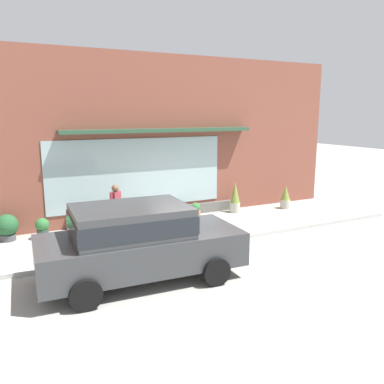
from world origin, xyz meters
TOP-DOWN VIEW (x-y plane):
  - ground_plane at (0.00, 0.00)m, footprint 60.00×60.00m
  - curb_strip at (0.00, -0.20)m, footprint 14.00×0.24m
  - storefront at (-0.01, 3.19)m, footprint 14.00×0.81m
  - fire_hydrant at (-1.43, 0.98)m, footprint 0.41×0.38m
  - pedestrian_with_handbag at (-1.94, 1.64)m, footprint 0.56×0.41m
  - parked_car_dark_gray at (-2.41, -1.60)m, footprint 4.39×2.19m
  - potted_plant_low_front at (-0.67, 2.12)m, footprint 0.40×0.40m
  - potted_plant_near_hydrant at (2.70, 2.50)m, footprint 0.38×0.38m
  - potted_plant_trailing_edge at (1.03, 2.41)m, footprint 0.36×0.36m
  - potted_plant_corner_tall at (4.73, 2.15)m, footprint 0.37×0.37m
  - potted_plant_window_right at (-2.18, 2.39)m, footprint 0.45×0.45m
  - potted_plant_by_entrance at (-3.94, 2.31)m, footprint 0.39×0.39m
  - potted_plant_doorstep at (-4.85, 2.62)m, footprint 0.63×0.63m

SIDE VIEW (x-z plane):
  - ground_plane at x=0.00m, z-range 0.00..0.00m
  - curb_strip at x=0.00m, z-range 0.00..0.12m
  - potted_plant_trailing_edge at x=1.03m, z-range -0.01..0.54m
  - potted_plant_by_entrance at x=-3.94m, z-range 0.02..0.64m
  - potted_plant_window_right at x=-2.18m, z-range 0.00..0.72m
  - potted_plant_low_front at x=-0.67m, z-range 0.02..0.75m
  - potted_plant_doorstep at x=-4.85m, z-range 0.03..0.79m
  - potted_plant_corner_tall at x=4.73m, z-range -0.02..0.86m
  - fire_hydrant at x=-1.43m, z-range 0.01..0.88m
  - potted_plant_near_hydrant at x=2.70m, z-range -0.03..1.10m
  - pedestrian_with_handbag at x=-1.94m, z-range 0.11..1.65m
  - parked_car_dark_gray at x=-2.41m, z-range 0.10..1.75m
  - storefront at x=-0.01m, z-range -0.05..5.42m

